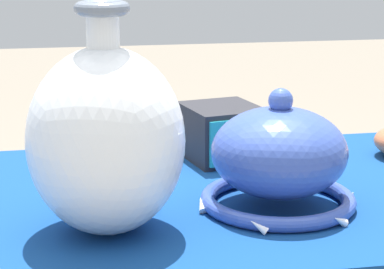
{
  "coord_description": "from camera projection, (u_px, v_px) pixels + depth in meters",
  "views": [
    {
      "loc": [
        -0.19,
        -1.09,
        1.09
      ],
      "look_at": [
        0.01,
        -0.07,
        0.83
      ],
      "focal_mm": 70.0,
      "sensor_mm": 36.0,
      "label": 1
    }
  ],
  "objects": [
    {
      "name": "mosaic_tile_box",
      "position": [
        222.0,
        133.0,
        1.35
      ],
      "size": [
        0.15,
        0.16,
        0.1
      ],
      "rotation": [
        0.0,
        0.0,
        0.2
      ],
      "color": "#232328",
      "rests_on": "display_table"
    },
    {
      "name": "vase_dome_bell",
      "position": [
        279.0,
        160.0,
        1.09
      ],
      "size": [
        0.24,
        0.23,
        0.18
      ],
      "color": "#3851A8",
      "rests_on": "display_table"
    },
    {
      "name": "vase_tall_bulbous",
      "position": [
        106.0,
        139.0,
        0.99
      ],
      "size": [
        0.21,
        0.21,
        0.31
      ],
      "color": "white",
      "rests_on": "display_table"
    },
    {
      "name": "display_table",
      "position": [
        182.0,
        242.0,
        1.17
      ],
      "size": [
        1.35,
        0.62,
        0.71
      ],
      "color": "#38383D",
      "rests_on": "ground_plane"
    }
  ]
}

